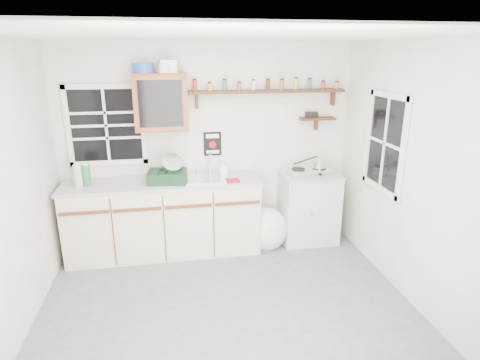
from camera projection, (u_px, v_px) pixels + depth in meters
name	position (u px, v px, depth m)	size (l,w,h in m)	color
room	(227.00, 187.00, 3.51)	(3.64, 3.24, 2.54)	#505052
main_cabinet	(165.00, 217.00, 4.87)	(2.31, 0.63, 0.92)	beige
right_cabinet	(308.00, 207.00, 5.20)	(0.73, 0.57, 0.91)	beige
sink	(208.00, 178.00, 4.82)	(0.52, 0.44, 0.29)	silver
upper_cabinet	(161.00, 102.00, 4.59)	(0.60, 0.32, 0.65)	brown
upper_cabinet_clutter	(154.00, 67.00, 4.47)	(0.49, 0.24, 0.14)	#1A4AAB
spice_shelf	(267.00, 91.00, 4.84)	(1.91, 0.18, 0.35)	black
secondary_shelf	(315.00, 118.00, 5.06)	(0.45, 0.16, 0.24)	black
warning_sign	(213.00, 144.00, 4.99)	(0.22, 0.02, 0.30)	black
window_back	(106.00, 125.00, 4.70)	(0.93, 0.03, 0.98)	black
window_right	(385.00, 143.00, 4.26)	(0.03, 0.78, 1.08)	black
water_bottles	(82.00, 175.00, 4.50)	(0.18, 0.11, 0.29)	#A2B4BD
dish_rack	(169.00, 173.00, 4.67)	(0.48, 0.38, 0.33)	black
soap_bottle	(223.00, 167.00, 4.93)	(0.09, 0.09, 0.20)	silver
rag	(233.00, 181.00, 4.71)	(0.16, 0.14, 0.02)	maroon
hotplate	(309.00, 171.00, 5.02)	(0.58, 0.36, 0.08)	silver
saucepan	(319.00, 164.00, 5.02)	(0.37, 0.27, 0.17)	silver
trash_bag	(267.00, 229.00, 5.08)	(0.48, 0.43, 0.54)	white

